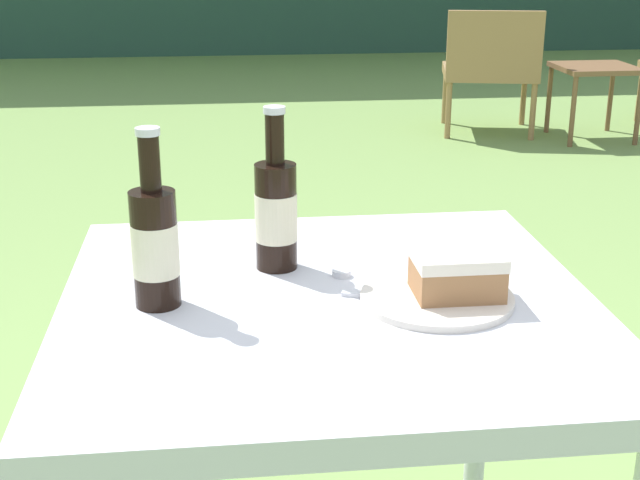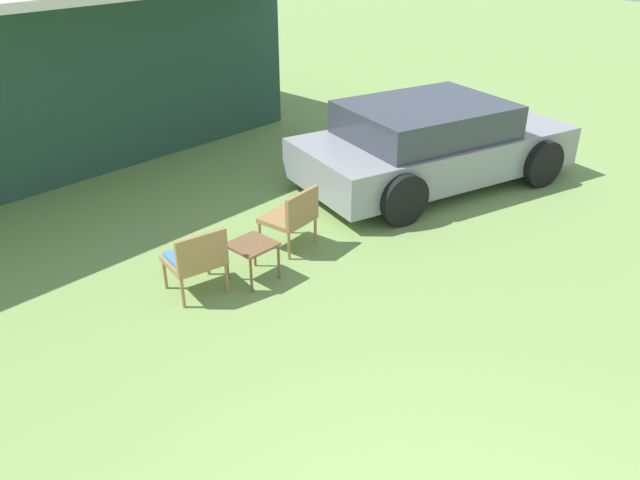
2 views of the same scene
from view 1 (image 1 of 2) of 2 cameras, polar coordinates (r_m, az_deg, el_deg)
name	(u,v)px [view 1 (image 1 of 2)]	position (r m, az deg, el deg)	size (l,w,h in m)	color
wicker_chair_cushioned	(491,64)	(5.75, 10.87, 11.02)	(0.66, 0.62, 0.78)	#9E7547
garden_side_table	(595,75)	(5.76, 17.21, 10.04)	(0.46, 0.45, 0.45)	brown
patio_table	(328,350)	(1.29, 0.50, -7.08)	(0.75, 0.73, 0.75)	silver
cake_on_plate	(449,283)	(1.25, 8.25, -2.74)	(0.21, 0.21, 0.07)	silver
cola_bottle_near	(276,211)	(1.34, -2.83, 1.86)	(0.06, 0.06, 0.25)	black
cola_bottle_far	(155,242)	(1.22, -10.52, -0.15)	(0.06, 0.06, 0.25)	black
fork	(410,298)	(1.25, 5.81, -3.74)	(0.19, 0.07, 0.01)	silver
loose_bottle_cap	(341,273)	(1.33, 1.38, -2.13)	(0.03, 0.03, 0.01)	silver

